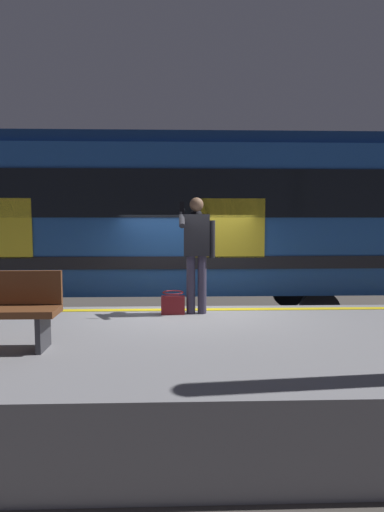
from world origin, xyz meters
name	(u,v)px	position (x,y,z in m)	size (l,w,h in m)	color
ground_plane	(188,358)	(0.00, 0.00, 0.00)	(24.60, 24.60, 0.00)	#4C4742
platform	(191,372)	(0.00, 1.91, 0.46)	(13.08, 3.81, 0.92)	gray
safety_line	(188,310)	(0.00, 0.30, 0.92)	(12.82, 0.16, 0.01)	yellow
track_rail_near	(186,331)	(0.00, -1.48, 0.08)	(17.01, 0.08, 0.16)	slate
track_rail_far	(185,315)	(0.00, -2.92, 0.08)	(17.01, 0.08, 0.16)	slate
train_carriage	(124,215)	(1.36, -2.19, 2.50)	(12.37, 3.00, 3.92)	#1E478C
passenger	(197,245)	(-0.13, 0.55, 2.01)	(0.57, 0.55, 1.84)	#383347
handbag	(173,304)	(0.25, 0.59, 1.09)	(0.37, 0.34, 0.36)	maroon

